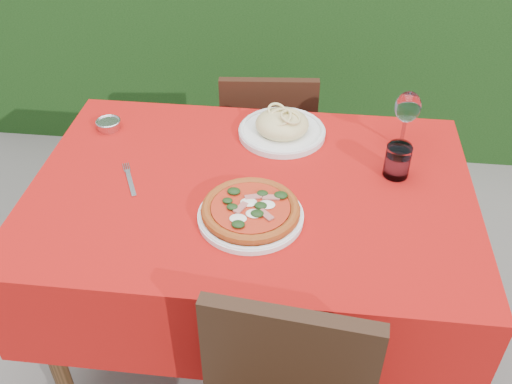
# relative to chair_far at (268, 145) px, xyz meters

# --- Properties ---
(ground) EXTENTS (60.00, 60.00, 0.00)m
(ground) POSITION_rel_chair_far_xyz_m (0.01, -0.64, -0.46)
(ground) COLOR #605B57
(ground) RESTS_ON ground
(dining_table) EXTENTS (1.26, 0.86, 0.75)m
(dining_table) POSITION_rel_chair_far_xyz_m (0.01, -0.64, 0.14)
(dining_table) COLOR #472B16
(dining_table) RESTS_ON ground
(chair_far) EXTENTS (0.39, 0.39, 0.80)m
(chair_far) POSITION_rel_chair_far_xyz_m (0.00, 0.00, 0.00)
(chair_far) COLOR black
(chair_far) RESTS_ON ground
(pizza_plate) EXTENTS (0.28, 0.28, 0.05)m
(pizza_plate) POSITION_rel_chair_far_xyz_m (0.03, -0.78, 0.32)
(pizza_plate) COLOR white
(pizza_plate) RESTS_ON dining_table
(pasta_plate) EXTENTS (0.28, 0.28, 0.08)m
(pasta_plate) POSITION_rel_chair_far_xyz_m (0.08, -0.37, 0.32)
(pasta_plate) COLOR white
(pasta_plate) RESTS_ON dining_table
(water_glass) EXTENTS (0.07, 0.07, 0.10)m
(water_glass) POSITION_rel_chair_far_xyz_m (0.42, -0.54, 0.34)
(water_glass) COLOR white
(water_glass) RESTS_ON dining_table
(wine_glass) EXTENTS (0.08, 0.08, 0.19)m
(wine_glass) POSITION_rel_chair_far_xyz_m (0.45, -0.39, 0.43)
(wine_glass) COLOR silver
(wine_glass) RESTS_ON dining_table
(fork) EXTENTS (0.10, 0.17, 0.00)m
(fork) POSITION_rel_chair_far_xyz_m (-0.33, -0.67, 0.29)
(fork) COLOR silver
(fork) RESTS_ON dining_table
(steel_ramekin) EXTENTS (0.07, 0.07, 0.03)m
(steel_ramekin) POSITION_rel_chair_far_xyz_m (-0.49, -0.39, 0.31)
(steel_ramekin) COLOR silver
(steel_ramekin) RESTS_ON dining_table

